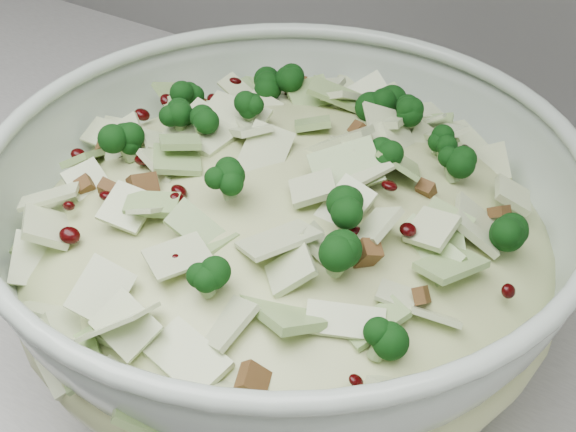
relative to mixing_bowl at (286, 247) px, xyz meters
name	(u,v)px	position (x,y,z in m)	size (l,w,h in m)	color
mixing_bowl	(286,247)	(0.00, 0.00, 0.00)	(0.51, 0.51, 0.16)	#ACBEAF
salad	(286,217)	(0.00, 0.00, 0.03)	(0.41, 0.41, 0.16)	#C0C586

